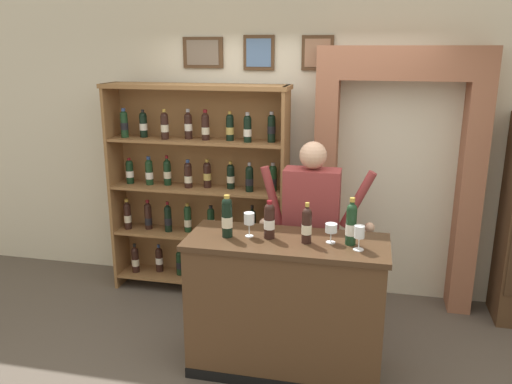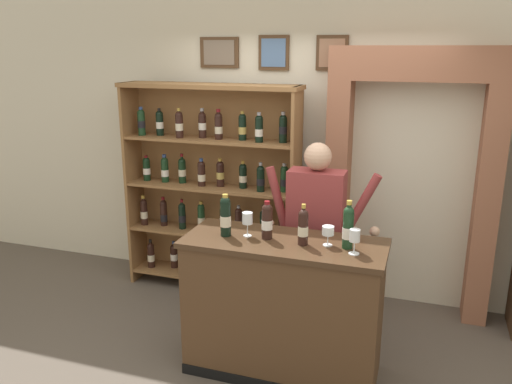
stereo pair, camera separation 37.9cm
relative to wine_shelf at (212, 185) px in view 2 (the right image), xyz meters
The scene contains 13 objects.
ground_plane 1.82m from the wine_shelf, 52.56° to the right, with size 14.00×14.00×0.02m, color brown.
back_wall 1.20m from the wine_shelf, 23.02° to the left, with size 12.00×0.19×3.56m.
wine_shelf is the anchor object (origin of this frame).
archway_doorway 1.87m from the wine_shelf, ahead, with size 1.48×0.45×2.38m.
tasting_counter 1.66m from the wine_shelf, 48.04° to the right, with size 1.44×0.59×1.04m.
shopkeeper 1.31m from the wine_shelf, 27.67° to the right, with size 0.93×0.22×1.66m.
tasting_bottle_grappa 1.35m from the wine_shelf, 62.71° to the right, with size 0.08×0.08×0.31m.
tasting_bottle_chianti 1.48m from the wine_shelf, 51.57° to the right, with size 0.08×0.08×0.28m.
tasting_bottle_riserva 1.69m from the wine_shelf, 45.06° to the right, with size 0.07×0.07×0.29m.
tasting_bottle_super_tuscan 1.89m from the wine_shelf, 37.78° to the right, with size 0.08×0.08×0.34m.
wine_glass_right 1.78m from the wine_shelf, 40.39° to the right, with size 0.08×0.08×0.14m.
wine_glass_left 1.39m from the wine_shelf, 56.35° to the right, with size 0.08×0.08×0.18m.
wine_glass_spare 1.99m from the wine_shelf, 38.87° to the right, with size 0.07×0.07×0.17m.
Camera 2 is at (1.06, -3.33, 2.37)m, focal length 36.46 mm.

